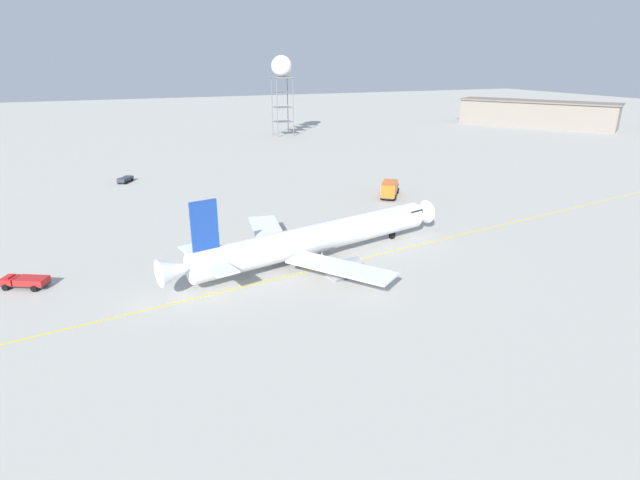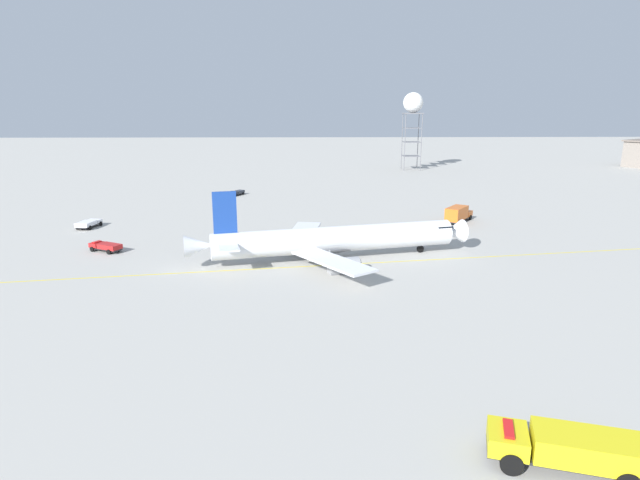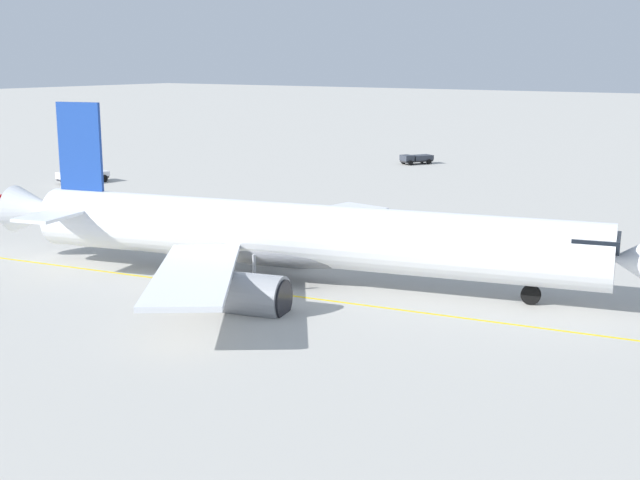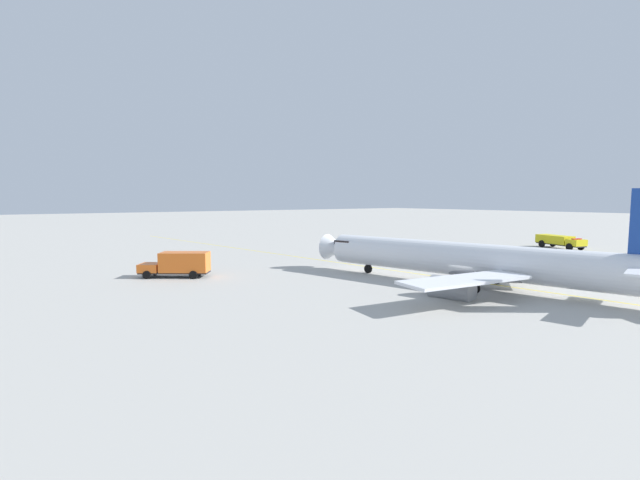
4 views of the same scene
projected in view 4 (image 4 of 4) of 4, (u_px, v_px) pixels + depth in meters
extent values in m
plane|color=#ADAAA3|center=(464.00, 288.00, 46.99)|extent=(600.00, 600.00, 0.00)
cylinder|color=white|center=(471.00, 260.00, 47.42)|extent=(11.91, 35.38, 3.74)
cone|color=white|center=(335.00, 247.00, 59.67)|extent=(4.15, 3.75, 3.55)
cube|color=black|center=(348.00, 242.00, 58.17)|extent=(3.65, 3.08, 0.70)
ellipsoid|color=slate|center=(487.00, 271.00, 46.37)|extent=(6.25, 13.21, 2.06)
cube|color=white|center=(465.00, 280.00, 39.31)|extent=(13.47, 5.87, 0.28)
cube|color=white|center=(520.00, 260.00, 52.00)|extent=(12.88, 10.80, 0.28)
cylinder|color=gray|center=(452.00, 290.00, 42.31)|extent=(3.41, 4.60, 2.52)
cylinder|color=black|center=(432.00, 287.00, 43.67)|extent=(2.12, 0.65, 2.14)
cylinder|color=gray|center=(496.00, 273.00, 52.03)|extent=(3.41, 4.60, 2.52)
cylinder|color=black|center=(479.00, 271.00, 53.40)|extent=(2.12, 0.65, 2.14)
cylinder|color=#9EA0A5|center=(368.00, 262.00, 56.29)|extent=(0.20, 0.20, 1.76)
cylinder|color=black|center=(368.00, 269.00, 56.37)|extent=(0.55, 1.14, 1.10)
cylinder|color=#9EA0A5|center=(475.00, 280.00, 43.95)|extent=(0.20, 0.20, 1.76)
cylinder|color=black|center=(475.00, 288.00, 44.03)|extent=(0.55, 1.14, 1.10)
cylinder|color=#9EA0A5|center=(497.00, 272.00, 48.89)|extent=(0.20, 0.20, 1.76)
cylinder|color=black|center=(496.00, 279.00, 48.98)|extent=(0.55, 1.14, 1.10)
cube|color=#232326|center=(560.00, 244.00, 84.11)|extent=(5.08, 9.75, 0.20)
cube|color=yellow|center=(576.00, 243.00, 80.73)|extent=(3.45, 3.13, 1.20)
cube|color=black|center=(582.00, 242.00, 79.68)|extent=(2.34, 0.78, 0.67)
cube|color=yellow|center=(555.00, 239.00, 85.25)|extent=(4.74, 7.39, 1.60)
cube|color=red|center=(577.00, 239.00, 80.66)|extent=(2.11, 1.16, 0.16)
cylinder|color=black|center=(581.00, 246.00, 81.48)|extent=(0.67, 1.42, 1.40)
cylinder|color=black|center=(569.00, 247.00, 80.54)|extent=(0.67, 1.42, 1.40)
cylinder|color=black|center=(553.00, 243.00, 87.43)|extent=(0.67, 1.42, 1.40)
cylinder|color=black|center=(542.00, 244.00, 86.49)|extent=(0.67, 1.42, 1.40)
cube|color=#232326|center=(175.00, 272.00, 53.41)|extent=(8.06, 6.69, 0.20)
cube|color=orange|center=(150.00, 267.00, 53.35)|extent=(3.47, 3.51, 1.00)
cube|color=black|center=(141.00, 266.00, 53.34)|extent=(1.34, 1.81, 0.56)
cube|color=orange|center=(185.00, 262.00, 53.29)|extent=(6.18, 5.48, 2.40)
cylinder|color=black|center=(147.00, 275.00, 52.13)|extent=(0.97, 0.81, 1.00)
cylinder|color=black|center=(155.00, 271.00, 54.71)|extent=(0.97, 0.81, 1.00)
cylinder|color=black|center=(193.00, 275.00, 52.14)|extent=(0.97, 0.81, 1.00)
cylinder|color=black|center=(199.00, 271.00, 54.72)|extent=(0.97, 0.81, 1.00)
cube|color=yellow|center=(521.00, 288.00, 46.66)|extent=(29.09, 185.72, 0.01)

